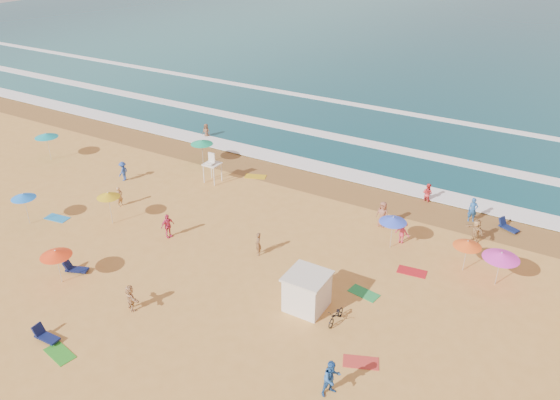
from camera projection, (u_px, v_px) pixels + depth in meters
The scene contains 12 objects.
ground at pixel (266, 273), 32.49m from camera, with size 220.00×220.00×0.00m, color gold.
ocean at pixel (516, 33), 96.43m from camera, with size 220.00×140.00×0.18m, color #0C4756.
wet_sand at pixel (351, 191), 42.01m from camera, with size 220.00×220.00×0.00m, color olive.
surf_foam at pixel (391, 151), 48.67m from camera, with size 200.00×18.70×0.05m.
cabana at pixel (307, 292), 29.24m from camera, with size 2.00×2.00×2.00m, color white.
cabana_roof at pixel (307, 276), 28.74m from camera, with size 2.20×2.20×0.12m, color silver.
bicycle at pixel (336, 316), 28.43m from camera, with size 0.56×1.60×0.84m, color black.
lifeguard_stand at pixel (213, 170), 42.95m from camera, with size 1.20×1.20×2.10m, color white, non-canonical shape.
beach_umbrellas at pixel (284, 253), 30.60m from camera, with size 49.95×24.66×0.72m.
loungers at pixel (366, 344), 26.89m from camera, with size 49.37×23.78×0.34m.
towels at pixel (278, 299), 30.30m from camera, with size 51.91×27.02×0.03m.
beachgoers at pixel (290, 232), 35.19m from camera, with size 49.23×28.12×2.10m.
Camera 1 is at (14.25, -22.54, 19.08)m, focal length 35.00 mm.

